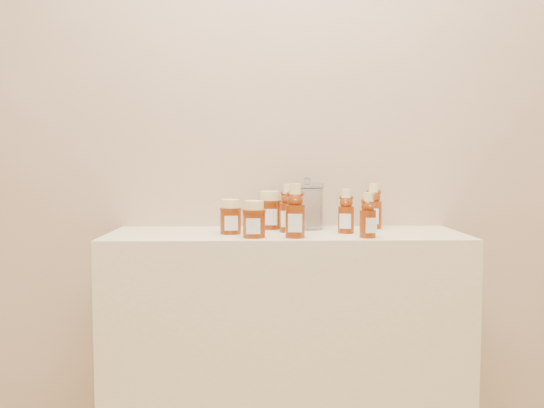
{
  "coord_description": "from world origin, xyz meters",
  "views": [
    {
      "loc": [
        -0.09,
        -0.39,
        1.14
      ],
      "look_at": [
        -0.05,
        1.52,
        1.0
      ],
      "focal_mm": 38.0,
      "sensor_mm": 36.0,
      "label": 1
    }
  ],
  "objects_px": {
    "display_table": "(286,362)",
    "glass_canister": "(307,204)",
    "bear_bottle_back_left": "(288,205)",
    "honey_jar_left": "(231,217)",
    "bear_bottle_front_left": "(295,207)"
  },
  "relations": [
    {
      "from": "glass_canister",
      "to": "honey_jar_left",
      "type": "bearing_deg",
      "value": -154.72
    },
    {
      "from": "display_table",
      "to": "honey_jar_left",
      "type": "xyz_separation_m",
      "value": [
        -0.19,
        -0.03,
        0.51
      ]
    },
    {
      "from": "bear_bottle_back_left",
      "to": "bear_bottle_front_left",
      "type": "distance_m",
      "value": 0.15
    },
    {
      "from": "display_table",
      "to": "bear_bottle_front_left",
      "type": "xyz_separation_m",
      "value": [
        0.02,
        -0.13,
        0.55
      ]
    },
    {
      "from": "honey_jar_left",
      "to": "glass_canister",
      "type": "xyz_separation_m",
      "value": [
        0.27,
        0.13,
        0.03
      ]
    },
    {
      "from": "bear_bottle_back_left",
      "to": "bear_bottle_front_left",
      "type": "bearing_deg",
      "value": -74.41
    },
    {
      "from": "bear_bottle_back_left",
      "to": "bear_bottle_front_left",
      "type": "xyz_separation_m",
      "value": [
        0.01,
        -0.15,
        0.0
      ]
    },
    {
      "from": "bear_bottle_back_left",
      "to": "honey_jar_left",
      "type": "bearing_deg",
      "value": -157.24
    },
    {
      "from": "bear_bottle_back_left",
      "to": "glass_canister",
      "type": "xyz_separation_m",
      "value": [
        0.07,
        0.08,
        -0.0
      ]
    },
    {
      "from": "honey_jar_left",
      "to": "display_table",
      "type": "bearing_deg",
      "value": 1.66
    },
    {
      "from": "display_table",
      "to": "glass_canister",
      "type": "relative_size",
      "value": 6.67
    },
    {
      "from": "bear_bottle_front_left",
      "to": "honey_jar_left",
      "type": "bearing_deg",
      "value": 157.97
    },
    {
      "from": "display_table",
      "to": "glass_canister",
      "type": "height_order",
      "value": "glass_canister"
    },
    {
      "from": "bear_bottle_front_left",
      "to": "display_table",
      "type": "bearing_deg",
      "value": 104.56
    },
    {
      "from": "display_table",
      "to": "glass_canister",
      "type": "xyz_separation_m",
      "value": [
        0.08,
        0.1,
        0.54
      ]
    }
  ]
}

